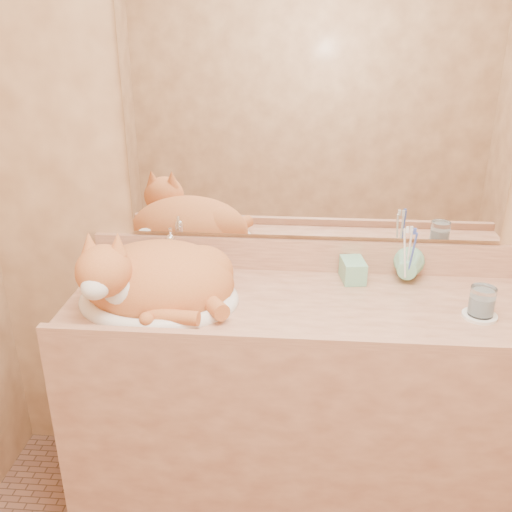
# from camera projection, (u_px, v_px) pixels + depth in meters

# --- Properties ---
(wall_back) EXTENTS (2.40, 0.02, 2.50)m
(wall_back) POSITION_uv_depth(u_px,v_px,m) (315.00, 163.00, 1.95)
(wall_back) COLOR #976944
(wall_back) RESTS_ON ground
(vanity_counter) EXTENTS (1.60, 0.55, 0.85)m
(vanity_counter) POSITION_uv_depth(u_px,v_px,m) (307.00, 410.00, 2.02)
(vanity_counter) COLOR #945B42
(vanity_counter) RESTS_ON floor
(mirror) EXTENTS (1.30, 0.02, 0.80)m
(mirror) POSITION_uv_depth(u_px,v_px,m) (317.00, 122.00, 1.89)
(mirror) COLOR white
(mirror) RESTS_ON wall_back
(sink_basin) EXTENTS (0.60, 0.54, 0.16)m
(sink_basin) POSITION_uv_depth(u_px,v_px,m) (158.00, 279.00, 1.84)
(sink_basin) COLOR white
(sink_basin) RESTS_ON vanity_counter
(faucet) EXTENTS (0.08, 0.13, 0.17)m
(faucet) POSITION_uv_depth(u_px,v_px,m) (171.00, 254.00, 2.02)
(faucet) COLOR white
(faucet) RESTS_ON vanity_counter
(cat) EXTENTS (0.52, 0.43, 0.27)m
(cat) POSITION_uv_depth(u_px,v_px,m) (153.00, 277.00, 1.83)
(cat) COLOR #B55929
(cat) RESTS_ON sink_basin
(soap_dispenser) EXTENTS (0.09, 0.09, 0.17)m
(soap_dispenser) POSITION_uv_depth(u_px,v_px,m) (357.00, 264.00, 1.93)
(soap_dispenser) COLOR #7CC6A0
(soap_dispenser) RESTS_ON vanity_counter
(toothbrush_cup) EXTENTS (0.13, 0.13, 0.10)m
(toothbrush_cup) POSITION_uv_depth(u_px,v_px,m) (407.00, 273.00, 1.95)
(toothbrush_cup) COLOR #7CC6A0
(toothbrush_cup) RESTS_ON vanity_counter
(toothbrushes) EXTENTS (0.04, 0.04, 0.22)m
(toothbrushes) POSITION_uv_depth(u_px,v_px,m) (409.00, 251.00, 1.92)
(toothbrushes) COLOR white
(toothbrushes) RESTS_ON toothbrush_cup
(saucer) EXTENTS (0.11, 0.11, 0.01)m
(saucer) POSITION_uv_depth(u_px,v_px,m) (480.00, 316.00, 1.77)
(saucer) COLOR white
(saucer) RESTS_ON vanity_counter
(water_glass) EXTENTS (0.08, 0.08, 0.09)m
(water_glass) POSITION_uv_depth(u_px,v_px,m) (482.00, 301.00, 1.75)
(water_glass) COLOR silver
(water_glass) RESTS_ON saucer
(lotion_bottle) EXTENTS (0.04, 0.04, 0.11)m
(lotion_bottle) POSITION_uv_depth(u_px,v_px,m) (131.00, 264.00, 2.02)
(lotion_bottle) COLOR white
(lotion_bottle) RESTS_ON vanity_counter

